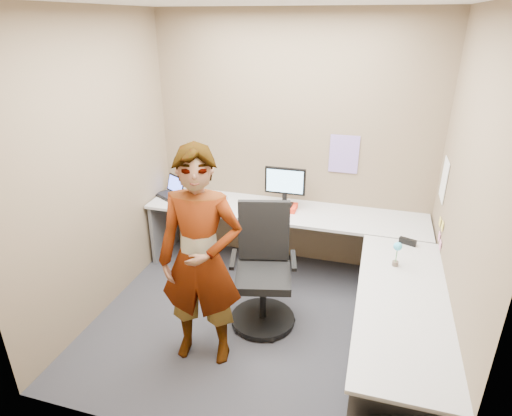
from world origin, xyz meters
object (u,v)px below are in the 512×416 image
(desk, at_px, (316,254))
(monitor, at_px, (285,183))
(person, at_px, (201,260))
(office_chair, at_px, (263,277))

(desk, bearing_deg, monitor, 125.49)
(desk, height_order, monitor, monitor)
(desk, distance_m, person, 1.20)
(desk, height_order, person, person)
(person, bearing_deg, monitor, 70.23)
(monitor, xyz_separation_m, person, (-0.32, -1.49, -0.12))
(office_chair, distance_m, person, 0.80)
(desk, relative_size, office_chair, 2.69)
(desk, relative_size, monitor, 6.97)
(office_chair, bearing_deg, monitor, 77.26)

